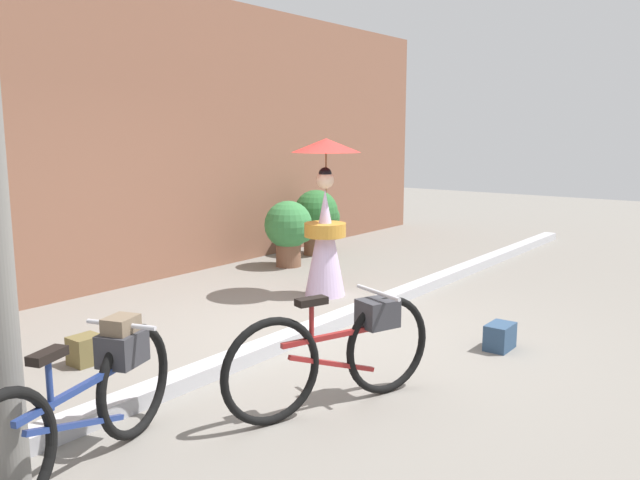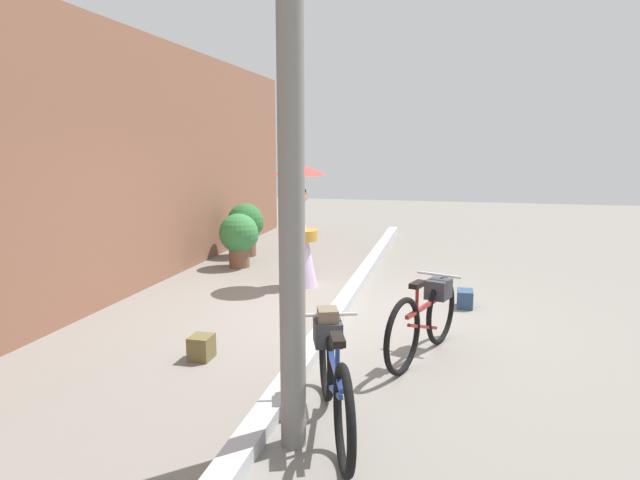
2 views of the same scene
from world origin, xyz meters
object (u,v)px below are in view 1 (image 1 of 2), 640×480
Objects in this scene: person_with_parasol at (325,217)px; potted_plant_by_door at (290,228)px; backpack_on_pavement at (501,336)px; bicycle_far_side at (87,400)px; backpack_spare at (86,349)px; potted_plant_small at (318,217)px; bicycle_near_officer at (340,349)px.

person_with_parasol is 1.94× the size of potted_plant_by_door.
bicycle_far_side is at bearing 162.62° from backpack_on_pavement.
backpack_on_pavement is 1.22× the size of backpack_spare.
backpack_on_pavement is (-2.62, -4.05, -0.48)m from potted_plant_small.
backpack_spare is at bearing -163.75° from potted_plant_by_door.
bicycle_near_officer is 4.85m from potted_plant_by_door.
potted_plant_small reaches higher than bicycle_far_side.
bicycle_near_officer reaches higher than backpack_spare.
person_with_parasol is 1.80× the size of potted_plant_small.
potted_plant_by_door is at bearing 43.91° from bicycle_near_officer.
potted_plant_small is (0.97, 0.24, 0.05)m from potted_plant_by_door.
bicycle_near_officer is 6.64× the size of backpack_spare.
person_with_parasol is at bearing -3.68° from backpack_spare.
bicycle_near_officer is at bearing 166.30° from backpack_on_pavement.
potted_plant_by_door is (5.08, 2.74, 0.12)m from bicycle_far_side.
backpack_spare is (0.98, 1.54, -0.30)m from bicycle_far_side.
potted_plant_by_door is 3.90× the size of backpack_spare.
potted_plant_by_door reaches higher than backpack_on_pavement.
backpack_spare is at bearing 105.61° from bicycle_near_officer.
bicycle_near_officer is 1.92m from backpack_on_pavement.
potted_plant_small reaches higher than backpack_on_pavement.
person_with_parasol is at bearing -126.25° from potted_plant_by_door.
backpack_spare is (-0.61, 2.17, -0.29)m from bicycle_near_officer.
potted_plant_small is at bearing 38.94° from bicycle_near_officer.
backpack_on_pavement is at bearing -46.90° from backpack_spare.
bicycle_far_side is (-1.59, 0.62, 0.01)m from bicycle_near_officer.
potted_plant_small reaches higher than backpack_spare.
potted_plant_by_door is 1.00m from potted_plant_small.
potted_plant_small is at bearing 15.84° from backpack_spare.
bicycle_far_side reaches higher than backpack_spare.
potted_plant_small reaches higher than potted_plant_by_door.
potted_plant_small is at bearing 26.25° from bicycle_far_side.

